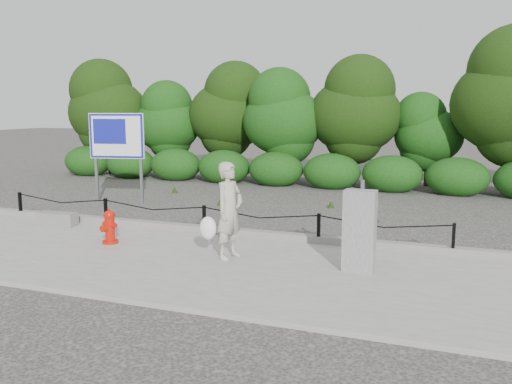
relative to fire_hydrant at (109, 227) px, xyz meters
The scene contains 10 objects.
ground 2.03m from the fire_hydrant, 46.43° to the left, with size 90.00×90.00×0.00m, color #2D2B28.
sidewalk 1.52m from the fire_hydrant, 22.28° to the right, with size 14.00×4.00×0.08m, color gray.
curb 2.04m from the fire_hydrant, 47.40° to the left, with size 14.00×0.22×0.14m, color slate.
chain_barrier 1.99m from the fire_hydrant, 46.43° to the left, with size 10.06×0.06×0.60m.
treeline 10.73m from the fire_hydrant, 79.57° to the left, with size 20.52×3.83×5.11m.
fire_hydrant is the anchor object (origin of this frame).
pedestrian 2.67m from the fire_hydrant, ahead, with size 0.78×0.71×1.72m.
concrete_block 2.31m from the fire_hydrant, 155.91° to the left, with size 0.92×0.32×0.30m, color slate.
utility_cabinet 4.94m from the fire_hydrant, ahead, with size 0.52×0.37×1.49m.
advertising_sign 5.26m from the fire_hydrant, 122.68° to the left, with size 1.58×0.45×2.57m.
Camera 1 is at (5.00, -10.18, 2.77)m, focal length 38.00 mm.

